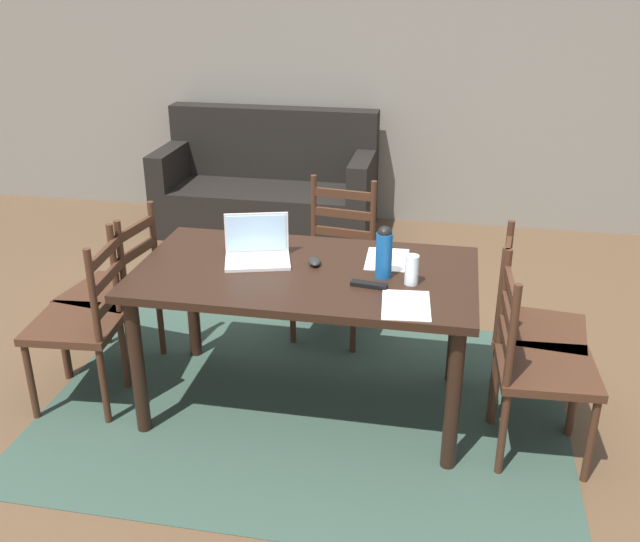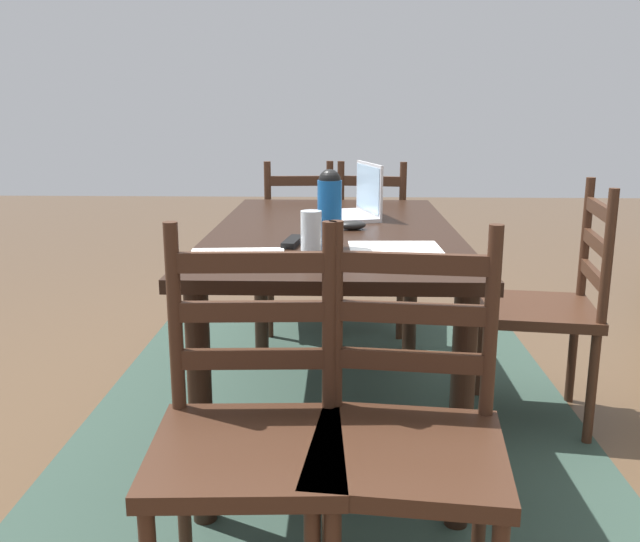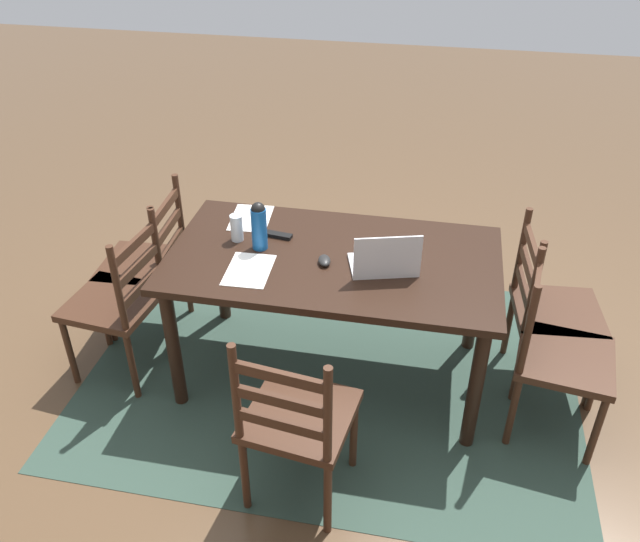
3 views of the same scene
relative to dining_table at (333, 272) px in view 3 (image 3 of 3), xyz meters
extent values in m
plane|color=brown|center=(0.00, 0.00, -0.68)|extent=(14.00, 14.00, 0.00)
cube|color=#2D4238|center=(0.00, 0.00, -0.67)|extent=(2.67, 1.98, 0.01)
cube|color=black|center=(0.00, 0.00, 0.07)|extent=(1.66, 0.91, 0.04)
cylinder|color=black|center=(-0.75, -0.38, -0.31)|extent=(0.07, 0.07, 0.73)
cylinder|color=black|center=(0.75, -0.38, -0.31)|extent=(0.07, 0.07, 0.73)
cylinder|color=black|center=(-0.75, 0.38, -0.31)|extent=(0.07, 0.07, 0.73)
cylinder|color=black|center=(0.75, 0.38, -0.31)|extent=(0.07, 0.07, 0.73)
cube|color=#3D2316|center=(1.16, 0.18, -0.23)|extent=(0.49, 0.49, 0.04)
cylinder|color=#3D2316|center=(1.37, 0.35, -0.46)|extent=(0.04, 0.04, 0.43)
cylinder|color=#3D2316|center=(1.33, -0.03, -0.46)|extent=(0.04, 0.04, 0.43)
cylinder|color=#3D2316|center=(0.99, 0.39, -0.46)|extent=(0.04, 0.04, 0.43)
cylinder|color=#3D2316|center=(0.95, 0.01, -0.46)|extent=(0.04, 0.04, 0.43)
cylinder|color=#3D2316|center=(0.98, 0.39, 0.02)|extent=(0.04, 0.04, 0.50)
cylinder|color=#3D2316|center=(0.94, 0.02, 0.02)|extent=(0.04, 0.04, 0.50)
cube|color=#3D2316|center=(0.96, 0.20, -0.08)|extent=(0.06, 0.36, 0.05)
cube|color=#3D2316|center=(0.96, 0.20, 0.05)|extent=(0.06, 0.36, 0.05)
cube|color=#3D2316|center=(0.96, 0.20, 0.17)|extent=(0.06, 0.36, 0.05)
cube|color=#3D2316|center=(-1.16, -0.18, -0.23)|extent=(0.48, 0.48, 0.04)
cylinder|color=#3D2316|center=(-1.33, -0.39, -0.46)|extent=(0.04, 0.04, 0.43)
cylinder|color=#3D2316|center=(-1.36, -0.01, -0.46)|extent=(0.04, 0.04, 0.43)
cylinder|color=#3D2316|center=(-0.95, -0.36, -0.46)|extent=(0.04, 0.04, 0.43)
cylinder|color=#3D2316|center=(-0.99, 0.02, -0.46)|extent=(0.04, 0.04, 0.43)
cylinder|color=#3D2316|center=(-0.94, -0.36, 0.02)|extent=(0.04, 0.04, 0.50)
cylinder|color=#3D2316|center=(-0.98, 0.02, 0.02)|extent=(0.04, 0.04, 0.50)
cube|color=#3D2316|center=(-0.96, -0.17, -0.08)|extent=(0.05, 0.36, 0.05)
cube|color=#3D2316|center=(-0.96, -0.17, 0.05)|extent=(0.05, 0.36, 0.05)
cube|color=#3D2316|center=(-0.96, -0.17, 0.17)|extent=(0.05, 0.36, 0.05)
cube|color=#3D2316|center=(-1.16, 0.18, -0.23)|extent=(0.50, 0.50, 0.04)
cylinder|color=#3D2316|center=(-1.37, 0.02, -0.46)|extent=(0.04, 0.04, 0.43)
cylinder|color=#3D2316|center=(-1.32, 0.40, -0.46)|extent=(0.04, 0.04, 0.43)
cylinder|color=#3D2316|center=(-1.00, -0.03, -0.46)|extent=(0.04, 0.04, 0.43)
cylinder|color=#3D2316|center=(-0.94, 0.34, -0.46)|extent=(0.04, 0.04, 0.43)
cylinder|color=#3D2316|center=(-0.99, -0.03, 0.02)|extent=(0.04, 0.04, 0.50)
cylinder|color=#3D2316|center=(-0.93, 0.34, 0.02)|extent=(0.04, 0.04, 0.50)
cube|color=#3D2316|center=(-0.96, 0.15, -0.08)|extent=(0.08, 0.36, 0.05)
cube|color=#3D2316|center=(-0.96, 0.15, 0.05)|extent=(0.08, 0.36, 0.05)
cube|color=#3D2316|center=(-0.96, 0.15, 0.17)|extent=(0.08, 0.36, 0.05)
cube|color=#3D2316|center=(1.16, -0.18, -0.23)|extent=(0.46, 0.46, 0.04)
cylinder|color=#3D2316|center=(1.34, 0.02, -0.46)|extent=(0.04, 0.04, 0.43)
cylinder|color=#3D2316|center=(1.36, -0.36, -0.46)|extent=(0.04, 0.04, 0.43)
cylinder|color=#3D2316|center=(0.96, 0.00, -0.46)|extent=(0.04, 0.04, 0.43)
cylinder|color=#3D2316|center=(0.98, -0.38, -0.46)|extent=(0.04, 0.04, 0.43)
cylinder|color=#3D2316|center=(0.95, 0.00, 0.02)|extent=(0.04, 0.04, 0.50)
cylinder|color=#3D2316|center=(0.97, -0.38, 0.02)|extent=(0.04, 0.04, 0.50)
cube|color=#3D2316|center=(0.96, -0.19, -0.08)|extent=(0.04, 0.36, 0.05)
cube|color=#3D2316|center=(0.96, -0.19, 0.05)|extent=(0.04, 0.36, 0.05)
cube|color=#3D2316|center=(0.96, -0.19, 0.17)|extent=(0.04, 0.36, 0.05)
cube|color=#3D2316|center=(0.00, 0.79, -0.23)|extent=(0.50, 0.50, 0.04)
cylinder|color=#3D2316|center=(0.16, 0.57, -0.46)|extent=(0.04, 0.04, 0.43)
cylinder|color=#3D2316|center=(-0.21, 0.63, -0.46)|extent=(0.04, 0.04, 0.43)
cylinder|color=#3D2316|center=(0.21, 0.95, -0.46)|extent=(0.04, 0.04, 0.43)
cylinder|color=#3D2316|center=(-0.16, 1.00, -0.46)|extent=(0.04, 0.04, 0.43)
cylinder|color=#3D2316|center=(0.22, 0.96, 0.02)|extent=(0.04, 0.04, 0.50)
cylinder|color=#3D2316|center=(-0.16, 1.01, 0.02)|extent=(0.04, 0.04, 0.50)
cube|color=#3D2316|center=(0.03, 0.99, -0.08)|extent=(0.36, 0.07, 0.05)
cube|color=#3D2316|center=(0.03, 0.99, 0.05)|extent=(0.36, 0.07, 0.05)
cube|color=#3D2316|center=(0.03, 0.99, 0.17)|extent=(0.36, 0.07, 0.05)
cube|color=silver|center=(-0.25, 0.04, 0.10)|extent=(0.37, 0.30, 0.02)
cube|color=silver|center=(-0.28, 0.14, 0.21)|extent=(0.31, 0.10, 0.21)
cube|color=#A5CCEA|center=(-0.28, 0.14, 0.21)|extent=(0.29, 0.09, 0.19)
cylinder|color=#145199|center=(0.38, -0.01, 0.20)|extent=(0.08, 0.08, 0.22)
sphere|color=black|center=(0.38, -0.01, 0.31)|extent=(0.07, 0.07, 0.07)
cylinder|color=silver|center=(0.52, -0.06, 0.16)|extent=(0.06, 0.06, 0.14)
ellipsoid|color=black|center=(0.03, 0.07, 0.11)|extent=(0.08, 0.11, 0.03)
cube|color=black|center=(0.33, -0.13, 0.10)|extent=(0.17, 0.07, 0.02)
cube|color=white|center=(0.51, -0.30, 0.10)|extent=(0.24, 0.31, 0.00)
cube|color=white|center=(0.38, 0.20, 0.10)|extent=(0.22, 0.30, 0.00)
camera|label=1|loc=(0.67, -3.13, 1.50)|focal=40.24mm
camera|label=2|loc=(2.58, 0.03, 0.54)|focal=38.36mm
camera|label=3|loc=(-0.47, 2.74, 1.85)|focal=36.97mm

